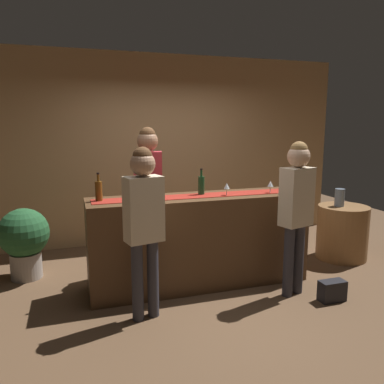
{
  "coord_description": "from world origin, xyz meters",
  "views": [
    {
      "loc": [
        -1.38,
        -3.99,
        1.84
      ],
      "look_at": [
        -0.09,
        0.0,
        1.1
      ],
      "focal_mm": 35.62,
      "sensor_mm": 36.0,
      "label": 1
    }
  ],
  "objects": [
    {
      "name": "back_wall",
      "position": [
        0.0,
        1.9,
        1.45
      ],
      "size": [
        6.0,
        0.12,
        2.9
      ],
      "primitive_type": "cube",
      "color": "tan",
      "rests_on": "ground"
    },
    {
      "name": "bartender",
      "position": [
        -0.47,
        0.58,
        1.14
      ],
      "size": [
        0.37,
        0.27,
        1.81
      ],
      "rotation": [
        0.0,
        0.0,
        2.93
      ],
      "color": "#26262B",
      "rests_on": "ground"
    },
    {
      "name": "customer_sipping",
      "position": [
        0.88,
        -0.58,
        1.03
      ],
      "size": [
        0.38,
        0.29,
        1.67
      ],
      "rotation": [
        0.0,
        0.0,
        0.28
      ],
      "color": "#33333D",
      "rests_on": "ground"
    },
    {
      "name": "potted_plant_tall",
      "position": [
        -1.95,
        0.81,
        0.5
      ],
      "size": [
        0.59,
        0.59,
        0.86
      ],
      "color": "#9E9389",
      "rests_on": "ground"
    },
    {
      "name": "wine_glass_far_end",
      "position": [
        0.3,
        -0.08,
        1.15
      ],
      "size": [
        0.07,
        0.07,
        0.14
      ],
      "color": "silver",
      "rests_on": "bar_counter"
    },
    {
      "name": "bar_counter",
      "position": [
        0.0,
        0.0,
        0.52
      ],
      "size": [
        2.51,
        0.6,
        1.05
      ],
      "primitive_type": "cube",
      "color": "#543821",
      "rests_on": "ground"
    },
    {
      "name": "handbag",
      "position": [
        1.19,
        -0.85,
        0.11
      ],
      "size": [
        0.28,
        0.14,
        0.22
      ],
      "primitive_type": "cube",
      "color": "black",
      "rests_on": "ground"
    },
    {
      "name": "ground_plane",
      "position": [
        0.0,
        0.0,
        0.0
      ],
      "size": [
        10.0,
        10.0,
        0.0
      ],
      "primitive_type": "plane",
      "color": "brown"
    },
    {
      "name": "customer_browsing",
      "position": [
        -0.75,
        -0.6,
        1.01
      ],
      "size": [
        0.38,
        0.27,
        1.65
      ],
      "rotation": [
        0.0,
        0.0,
        0.23
      ],
      "color": "#33333D",
      "rests_on": "ground"
    },
    {
      "name": "wine_bottle_amber",
      "position": [
        -1.1,
        0.04,
        1.16
      ],
      "size": [
        0.07,
        0.07,
        0.3
      ],
      "color": "brown",
      "rests_on": "bar_counter"
    },
    {
      "name": "wine_glass_near_customer",
      "position": [
        1.09,
        -0.1,
        1.15
      ],
      "size": [
        0.07,
        0.07,
        0.14
      ],
      "color": "silver",
      "rests_on": "bar_counter"
    },
    {
      "name": "wine_bottle_green",
      "position": [
        0.04,
        0.07,
        1.16
      ],
      "size": [
        0.07,
        0.07,
        0.3
      ],
      "color": "#194723",
      "rests_on": "bar_counter"
    },
    {
      "name": "counter_runner_cloth",
      "position": [
        0.0,
        0.0,
        1.05
      ],
      "size": [
        2.38,
        0.28,
        0.01
      ],
      "primitive_type": "cube",
      "color": "maroon",
      "rests_on": "bar_counter"
    },
    {
      "name": "vase_on_side_table",
      "position": [
        2.11,
        0.24,
        0.86
      ],
      "size": [
        0.13,
        0.13,
        0.24
      ],
      "primitive_type": "cylinder",
      "color": "slate",
      "rests_on": "round_side_table"
    },
    {
      "name": "wine_glass_mid_counter",
      "position": [
        0.85,
        -0.08,
        1.15
      ],
      "size": [
        0.07,
        0.07,
        0.14
      ],
      "color": "silver",
      "rests_on": "bar_counter"
    },
    {
      "name": "round_side_table",
      "position": [
        2.17,
        0.22,
        0.37
      ],
      "size": [
        0.68,
        0.68,
        0.74
      ],
      "primitive_type": "cylinder",
      "color": "olive",
      "rests_on": "ground"
    }
  ]
}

